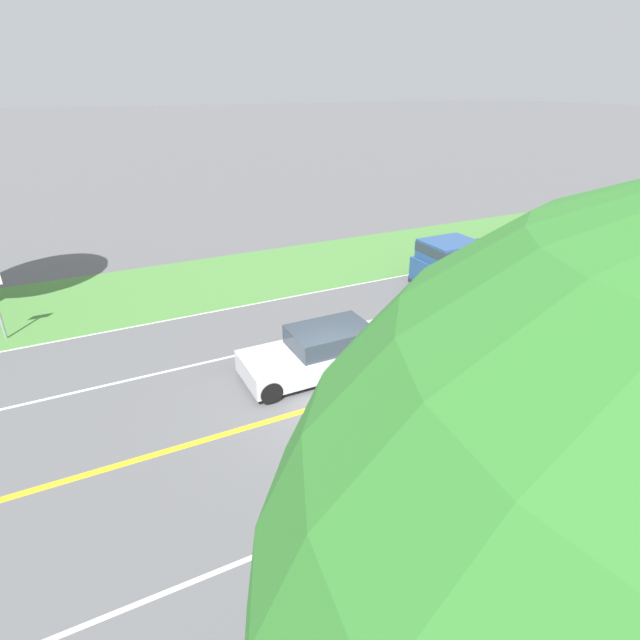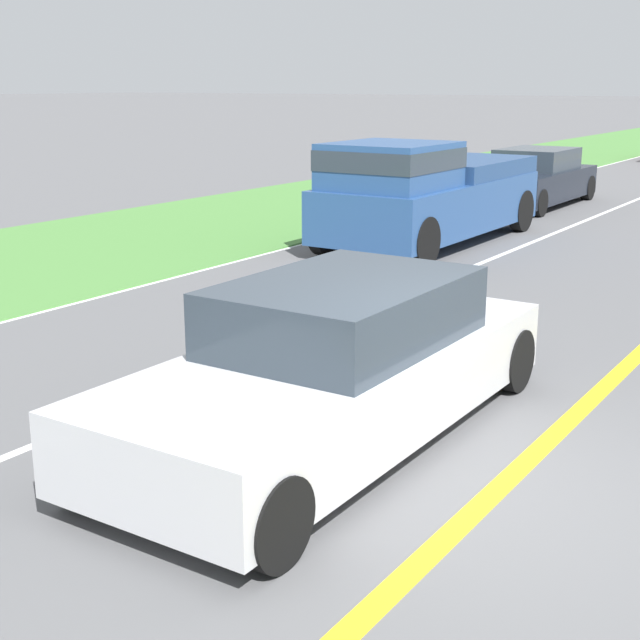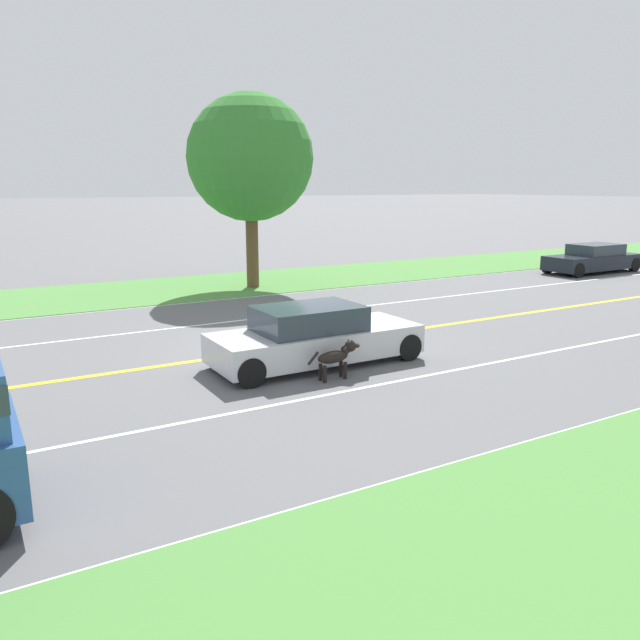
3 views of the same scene
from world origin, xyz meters
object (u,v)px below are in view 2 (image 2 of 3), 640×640
Objects in this scene: dog at (234,353)px; car_trailing_near at (534,179)px; ego_car at (337,366)px; pickup_truck at (425,191)px.

car_trailing_near reaches higher than dog.
ego_car is 1.21m from dog.
ego_car is 0.86× the size of pickup_truck.
pickup_truck reaches higher than ego_car.
dog is (1.19, -0.13, -0.13)m from ego_car.
ego_car is 3.74× the size of dog.
ego_car is 9.38m from pickup_truck.
dog is 8.87m from pickup_truck.
car_trailing_near is (2.63, -14.89, 0.14)m from dog.
dog is at bearing -6.41° from ego_car.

